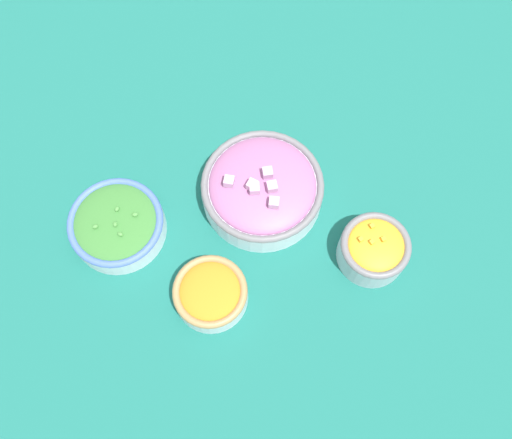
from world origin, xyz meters
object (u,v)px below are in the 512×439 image
bowl_red_onion (262,188)px  bowl_carrots (211,293)px  bowl_squash (374,249)px  bowl_broccoli (117,224)px

bowl_red_onion → bowl_carrots: 0.19m
bowl_red_onion → bowl_carrots: bearing=31.8°
bowl_red_onion → bowl_squash: 0.21m
bowl_squash → bowl_carrots: bearing=-18.2°
bowl_red_onion → bowl_broccoli: (0.23, -0.08, -0.01)m
bowl_broccoli → bowl_squash: bowl_squash is taller
bowl_red_onion → bowl_squash: bowl_red_onion is taller
bowl_red_onion → bowl_squash: bearing=115.6°
bowl_broccoli → bowl_carrots: 0.19m
bowl_carrots → bowl_squash: bowl_squash is taller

